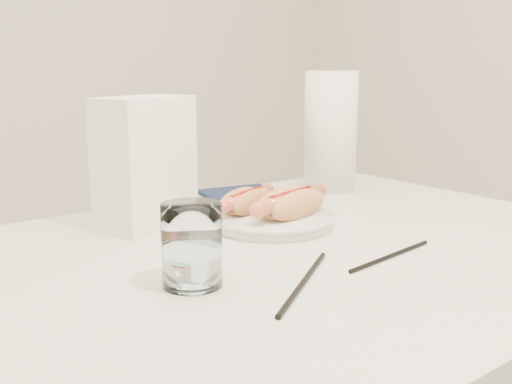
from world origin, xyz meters
TOP-DOWN VIEW (x-y plane):
  - table at (0.00, 0.00)m, footprint 1.20×0.80m
  - plate at (0.10, 0.11)m, footprint 0.23×0.23m
  - hotdog_left at (0.08, 0.15)m, footprint 0.15×0.10m
  - hotdog_right at (0.12, 0.08)m, footprint 0.18×0.10m
  - water_glass at (-0.15, -0.05)m, footprint 0.08×0.08m
  - chopstick_near at (-0.04, -0.13)m, footprint 0.20×0.13m
  - chopstick_far at (0.13, -0.13)m, footprint 0.19×0.03m
  - napkin_box at (-0.06, 0.24)m, footprint 0.19×0.14m
  - navy_napkin at (0.20, 0.32)m, footprint 0.18×0.18m
  - paper_towel_roll at (0.40, 0.27)m, footprint 0.13×0.13m

SIDE VIEW (x-z plane):
  - table at x=0.00m, z-range 0.32..1.07m
  - chopstick_far at x=0.13m, z-range 0.75..0.76m
  - chopstick_near at x=-0.04m, z-range 0.75..0.76m
  - navy_napkin at x=0.20m, z-range 0.75..0.76m
  - plate at x=0.10m, z-range 0.75..0.77m
  - hotdog_left at x=0.08m, z-range 0.77..0.81m
  - hotdog_right at x=0.12m, z-range 0.77..0.82m
  - water_glass at x=-0.15m, z-range 0.75..0.86m
  - napkin_box at x=-0.06m, z-range 0.75..0.97m
  - paper_towel_roll at x=0.40m, z-range 0.75..1.01m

